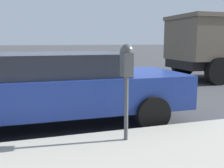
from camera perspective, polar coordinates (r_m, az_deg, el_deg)
name	(u,v)px	position (r m, az deg, el deg)	size (l,w,h in m)	color
ground_plane	(60,110)	(6.38, -11.28, -5.63)	(220.00, 220.00, 0.00)	#424244
parking_meter	(127,68)	(3.76, 3.18, 3.59)	(0.21, 0.19, 1.42)	#4C5156
car_blue	(61,86)	(5.28, -11.14, -0.33)	(2.18, 4.89, 1.40)	navy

